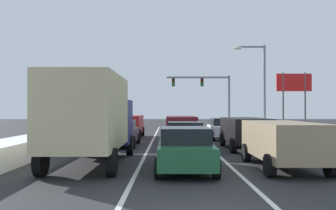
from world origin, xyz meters
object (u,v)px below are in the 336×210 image
(box_truck_left_lane_nearest, at_px, (93,115))
(suv_red_left_lane_third, at_px, (129,124))
(suv_tan_right_lane_nearest, at_px, (283,140))
(street_lamp_right_mid, at_px, (260,81))
(sedan_gray_center_lane_second, at_px, (185,137))
(sedan_charcoal_left_lane_second, at_px, (121,133))
(traffic_light_gantry, at_px, (210,90))
(sedan_green_center_lane_nearest, at_px, (185,149))
(roadside_sign_right, at_px, (295,89))
(suv_black_right_lane_second, at_px, (246,130))
(sedan_white_right_lane_third, at_px, (223,128))
(suv_maroon_center_lane_third, at_px, (181,126))

(box_truck_left_lane_nearest, xyz_separation_m, suv_red_left_lane_third, (-0.08, 13.36, -0.88))
(suv_tan_right_lane_nearest, xyz_separation_m, box_truck_left_lane_nearest, (-7.05, 0.85, 0.88))
(street_lamp_right_mid, bearing_deg, sedan_gray_center_lane_second, -119.77)
(sedan_charcoal_left_lane_second, distance_m, traffic_light_gantry, 23.19)
(sedan_green_center_lane_nearest, distance_m, roadside_sign_right, 23.15)
(sedan_charcoal_left_lane_second, bearing_deg, traffic_light_gantry, 70.39)
(suv_tan_right_lane_nearest, distance_m, roadside_sign_right, 21.26)
(suv_black_right_lane_second, height_order, sedan_gray_center_lane_second, suv_black_right_lane_second)
(traffic_light_gantry, bearing_deg, box_truck_left_lane_nearest, -105.17)
(suv_black_right_lane_second, height_order, suv_red_left_lane_third, same)
(sedan_charcoal_left_lane_second, relative_size, roadside_sign_right, 0.82)
(suv_tan_right_lane_nearest, bearing_deg, street_lamp_right_mid, 78.29)
(traffic_light_gantry, height_order, street_lamp_right_mid, street_lamp_right_mid)
(suv_tan_right_lane_nearest, distance_m, box_truck_left_lane_nearest, 7.15)
(roadside_sign_right, bearing_deg, street_lamp_right_mid, -144.90)
(suv_black_right_lane_second, bearing_deg, street_lamp_right_mid, 71.76)
(suv_red_left_lane_third, xyz_separation_m, roadside_sign_right, (14.46, 5.51, 3.00))
(sedan_white_right_lane_third, relative_size, suv_red_left_lane_third, 0.92)
(sedan_gray_center_lane_second, relative_size, street_lamp_right_mid, 0.60)
(street_lamp_right_mid, bearing_deg, roadside_sign_right, 35.10)
(suv_tan_right_lane_nearest, distance_m, sedan_green_center_lane_nearest, 3.59)
(traffic_light_gantry, height_order, roadside_sign_right, traffic_light_gantry)
(sedan_gray_center_lane_second, height_order, suv_maroon_center_lane_third, suv_maroon_center_lane_third)
(sedan_white_right_lane_third, bearing_deg, sedan_gray_center_lane_second, -111.57)
(box_truck_left_lane_nearest, bearing_deg, suv_maroon_center_lane_third, 70.13)
(sedan_charcoal_left_lane_second, bearing_deg, street_lamp_right_mid, 40.60)
(street_lamp_right_mid, bearing_deg, suv_tan_right_lane_nearest, -101.71)
(traffic_light_gantry, bearing_deg, suv_black_right_lane_second, -91.89)
(sedan_charcoal_left_lane_second, distance_m, street_lamp_right_mid, 14.28)
(sedan_green_center_lane_nearest, bearing_deg, suv_red_left_lane_third, 103.71)
(box_truck_left_lane_nearest, bearing_deg, sedan_gray_center_lane_second, 48.57)
(traffic_light_gantry, relative_size, street_lamp_right_mid, 1.00)
(box_truck_left_lane_nearest, relative_size, street_lamp_right_mid, 0.96)
(suv_maroon_center_lane_third, bearing_deg, box_truck_left_lane_nearest, -109.87)
(street_lamp_right_mid, distance_m, roadside_sign_right, 4.67)
(suv_black_right_lane_second, xyz_separation_m, traffic_light_gantry, (0.77, 23.35, 3.48))
(suv_maroon_center_lane_third, xyz_separation_m, traffic_light_gantry, (4.04, 18.38, 3.48))
(suv_tan_right_lane_nearest, height_order, suv_red_left_lane_third, same)
(sedan_white_right_lane_third, xyz_separation_m, sedan_charcoal_left_lane_second, (-6.74, -4.93, 0.00))
(sedan_white_right_lane_third, distance_m, sedan_green_center_lane_nearest, 13.89)
(suv_maroon_center_lane_third, relative_size, suv_red_left_lane_third, 1.00)
(suv_tan_right_lane_nearest, xyz_separation_m, sedan_gray_center_lane_second, (-3.32, 5.08, -0.25))
(sedan_green_center_lane_nearest, xyz_separation_m, box_truck_left_lane_nearest, (-3.49, 1.29, 1.14))
(suv_tan_right_lane_nearest, height_order, street_lamp_right_mid, street_lamp_right_mid)
(suv_maroon_center_lane_third, relative_size, street_lamp_right_mid, 0.65)
(suv_maroon_center_lane_third, bearing_deg, sedan_white_right_lane_third, 29.51)
(suv_tan_right_lane_nearest, xyz_separation_m, suv_maroon_center_lane_third, (-3.28, 11.27, 0.00))
(traffic_light_gantry, bearing_deg, street_lamp_right_mid, -77.58)
(street_lamp_right_mid, height_order, roadside_sign_right, street_lamp_right_mid)
(sedan_charcoal_left_lane_second, relative_size, traffic_light_gantry, 0.60)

